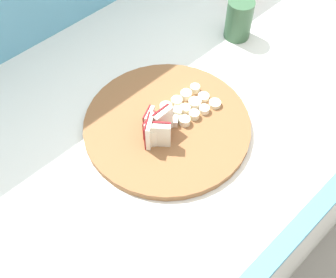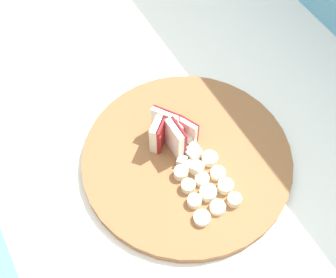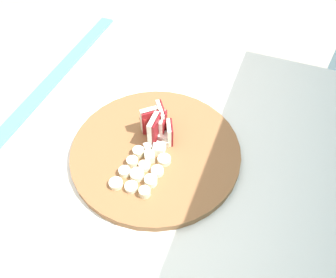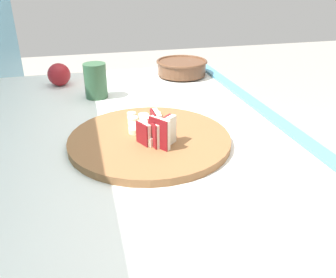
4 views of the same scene
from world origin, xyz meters
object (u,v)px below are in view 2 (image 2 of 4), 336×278
at_px(apple_wedge_fan, 169,132).
at_px(banana_slice_rows, 206,186).
at_px(apple_dice_pile, 189,149).
at_px(cutting_board, 187,159).

bearing_deg(apple_wedge_fan, banana_slice_rows, 4.92).
xyz_separation_m(apple_dice_pile, banana_slice_rows, (0.08, -0.01, -0.00)).
distance_m(cutting_board, banana_slice_rows, 0.07).
height_order(apple_wedge_fan, apple_dice_pile, apple_wedge_fan).
bearing_deg(apple_dice_pile, cutting_board, -46.12).
height_order(cutting_board, apple_wedge_fan, apple_wedge_fan).
xyz_separation_m(cutting_board, banana_slice_rows, (0.07, -0.00, 0.02)).
xyz_separation_m(cutting_board, apple_wedge_fan, (-0.04, -0.01, 0.04)).
bearing_deg(apple_wedge_fan, apple_dice_pile, 26.82).
bearing_deg(banana_slice_rows, apple_wedge_fan, -175.08).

